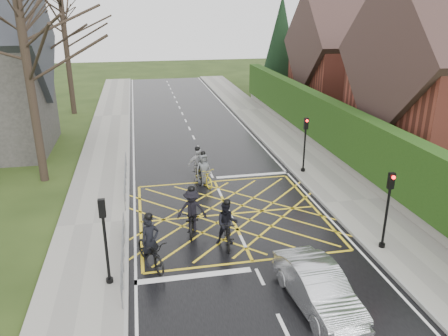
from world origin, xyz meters
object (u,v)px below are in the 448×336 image
object	(u,v)px
cyclist_front	(198,168)
cyclist_lead	(203,173)
cyclist_mid	(192,215)
cyclist_back	(227,228)
car	(318,288)
cyclist_rear	(151,249)

from	to	relation	value
cyclist_front	cyclist_lead	distance (m)	0.59
cyclist_mid	cyclist_back	bearing A→B (deg)	-38.14
cyclist_mid	car	distance (m)	6.45
car	cyclist_back	bearing A→B (deg)	109.93
cyclist_mid	car	size ratio (longest dim) A/B	0.54
cyclist_rear	car	bearing A→B (deg)	-55.95
cyclist_rear	cyclist_back	size ratio (longest dim) A/B	1.14
cyclist_lead	cyclist_back	bearing A→B (deg)	-108.38
cyclist_back	car	world-z (taller)	cyclist_back
car	cyclist_front	bearing A→B (deg)	95.86
cyclist_back	cyclist_lead	xyz separation A→B (m)	(0.03, 6.30, -0.09)
cyclist_mid	cyclist_lead	xyz separation A→B (m)	(1.24, 4.96, -0.11)
cyclist_mid	cyclist_rear	bearing A→B (deg)	-118.95
cyclist_mid	cyclist_lead	distance (m)	5.11
cyclist_back	cyclist_mid	world-z (taller)	cyclist_mid
cyclist_rear	cyclist_back	world-z (taller)	cyclist_rear
cyclist_mid	cyclist_lead	bearing A→B (deg)	85.76
cyclist_lead	car	world-z (taller)	cyclist_lead
cyclist_rear	cyclist_front	bearing A→B (deg)	47.73
cyclist_lead	car	bearing A→B (deg)	-97.52
car	cyclist_mid	bearing A→B (deg)	114.58
cyclist_mid	car	xyz separation A→B (m)	(3.21, -5.59, -0.08)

